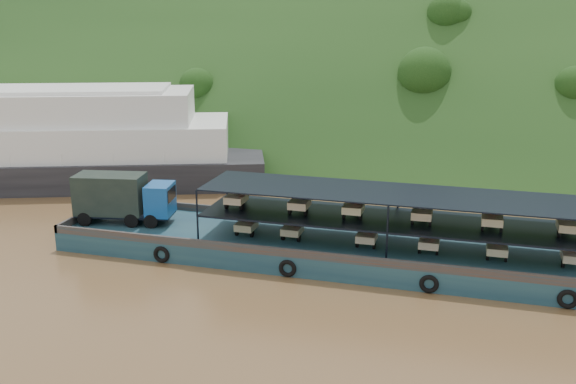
# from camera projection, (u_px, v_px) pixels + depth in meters

# --- Properties ---
(ground) EXTENTS (160.00, 160.00, 0.00)m
(ground) POSITION_uv_depth(u_px,v_px,m) (305.00, 255.00, 40.39)
(ground) COLOR brown
(ground) RESTS_ON ground
(hillside) EXTENTS (140.00, 39.60, 39.60)m
(hillside) POSITION_uv_depth(u_px,v_px,m) (384.00, 146.00, 73.72)
(hillside) COLOR #163312
(hillside) RESTS_ON ground
(cargo_barge) EXTENTS (35.05, 7.18, 4.54)m
(cargo_barge) POSITION_uv_depth(u_px,v_px,m) (317.00, 241.00, 39.75)
(cargo_barge) COLOR #133143
(cargo_barge) RESTS_ON ground
(passenger_ferry) EXTENTS (42.95, 24.45, 8.49)m
(passenger_ferry) POSITION_uv_depth(u_px,v_px,m) (27.00, 142.00, 56.97)
(passenger_ferry) COLOR black
(passenger_ferry) RESTS_ON ground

